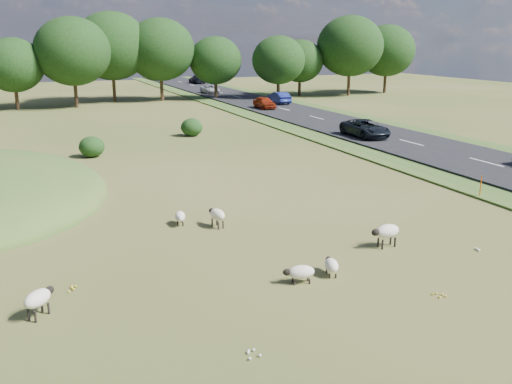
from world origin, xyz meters
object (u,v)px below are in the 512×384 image
Objects in this scene: marker_post at (481,187)px; car_1 at (279,98)px; sheep_1 at (331,265)px; car_4 at (210,89)px; sheep_5 at (38,298)px; sheep_2 at (386,231)px; car_0 at (197,79)px; sheep_3 at (300,272)px; sheep_0 at (180,217)px; car_5 at (264,103)px; car_3 at (365,128)px; sheep_4 at (217,214)px.

car_1 is (7.99, 43.80, 0.38)m from marker_post.
car_4 is at bearing 2.96° from sheep_1.
car_1 reaches higher than sheep_5.
sheep_1 is at bearing -153.72° from marker_post.
sheep_2 is 0.26× the size of car_0.
sheep_5 is (-8.35, 0.71, 0.20)m from sheep_3.
car_0 is at bearing 174.82° from sheep_0.
car_4 reaches higher than sheep_3.
sheep_3 is 0.29× the size of car_5.
car_5 is (-3.80, -4.31, -0.04)m from car_1.
marker_post is at bearing 79.67° from car_1.
marker_post is 0.24× the size of car_3.
car_5 is (-3.80, -41.25, -0.06)m from car_0.
sheep_2 reaches higher than sheep_1.
sheep_0 is 1.73m from sheep_4.
car_5 is at bearing 48.61° from car_1.
sheep_2 reaches higher than sheep_5.
car_3 reaches higher than car_4.
sheep_1 is 28.99m from car_3.
sheep_0 is at bearing 174.75° from marker_post.
sheep_1 is at bearing 20.80° from sheep_2.
sheep_1 is at bearing 67.87° from car_1.
car_0 reaches higher than car_3.
sheep_1 is 0.95× the size of sheep_3.
sheep_0 is 42.98m from car_5.
sheep_4 is 48.72m from car_1.
sheep_5 is at bearing 58.75° from car_1.
sheep_2 is 0.26× the size of car_3.
sheep_4 is at bearing -9.36° from sheep_5.
car_1 is at bearing -38.20° from sheep_4.
sheep_1 is at bearing -124.65° from car_3.
car_0 reaches higher than sheep_4.
car_0 is (16.86, 85.15, 0.34)m from sheep_2.
sheep_3 reaches higher than sheep_0.
car_3 is 21.71m from car_5.
sheep_3 is at bearing 66.66° from car_1.
car_1 reaches higher than sheep_4.
car_4 reaches higher than sheep_4.
car_4 is at bearing 20.30° from sheep_5.
sheep_5 is (-7.60, -6.11, 0.02)m from sheep_4.
car_3 is at bearing 140.74° from sheep_0.
sheep_2 is at bearing -120.48° from car_3.
sheep_3 is 1.01× the size of sheep_5.
sheep_5 is 91.38m from car_0.
sheep_1 is 0.22× the size of car_3.
marker_post is 15.89m from sheep_0.
sheep_0 is 8.05m from sheep_3.
sheep_5 is 57.76m from car_1.
sheep_5 is at bearing 117.90° from sheep_4.
car_5 is at bearing -90.00° from car_4.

